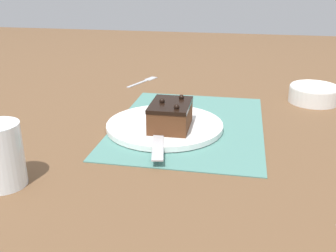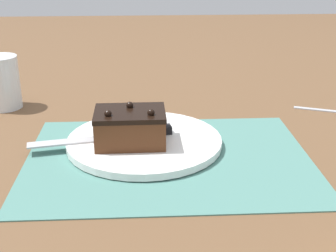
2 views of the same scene
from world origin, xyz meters
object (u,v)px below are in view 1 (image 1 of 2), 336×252
object	(u,v)px
drinking_glass	(0,155)
dessert_fork	(144,81)
cake_plate	(165,125)
serving_knife	(159,126)
chocolate_cake	(171,115)
small_bowl	(314,93)

from	to	relation	value
drinking_glass	dessert_fork	bearing A→B (deg)	174.29
cake_plate	dessert_fork	size ratio (longest dim) A/B	1.82
serving_knife	drinking_glass	world-z (taller)	drinking_glass
chocolate_cake	drinking_glass	size ratio (longest dim) A/B	1.06
drinking_glass	dessert_fork	world-z (taller)	drinking_glass
small_bowl	dessert_fork	xyz separation A→B (m)	(-0.12, -0.51, -0.02)
chocolate_cake	drinking_glass	bearing A→B (deg)	-40.83
cake_plate	drinking_glass	bearing A→B (deg)	-36.38
cake_plate	chocolate_cake	xyz separation A→B (m)	(0.02, 0.02, 0.03)
small_bowl	drinking_glass	bearing A→B (deg)	-45.48
cake_plate	drinking_glass	size ratio (longest dim) A/B	2.41
cake_plate	serving_knife	world-z (taller)	serving_knife
small_bowl	dessert_fork	bearing A→B (deg)	-103.71
cake_plate	small_bowl	world-z (taller)	small_bowl
serving_knife	drinking_glass	bearing A→B (deg)	40.21
cake_plate	small_bowl	size ratio (longest dim) A/B	2.00
chocolate_cake	serving_knife	size ratio (longest dim) A/B	0.48
drinking_glass	dessert_fork	distance (m)	0.70
chocolate_cake	drinking_glass	xyz separation A→B (m)	(0.27, -0.23, 0.01)
serving_knife	drinking_glass	distance (m)	0.34
serving_knife	dessert_fork	distance (m)	0.45
chocolate_cake	dessert_fork	world-z (taller)	chocolate_cake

